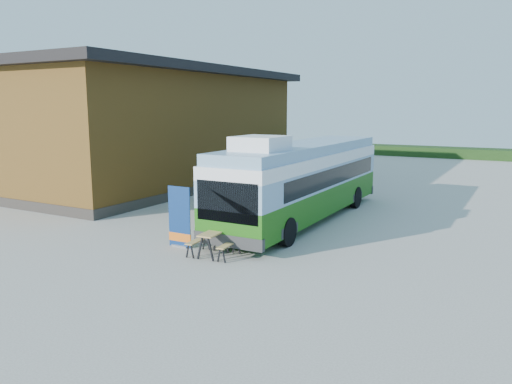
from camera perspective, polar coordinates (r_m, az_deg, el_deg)
The scene contains 10 objects.
ground at distance 19.45m, azimuth -4.81°, elevation -5.40°, with size 100.00×100.00×0.00m, color #BCB7AD.
barn at distance 33.12m, azimuth -10.40°, elevation 7.01°, with size 9.60×21.20×7.50m.
hedge at distance 53.81m, azimuth 26.38°, elevation 3.84°, with size 40.00×3.00×1.00m, color #264419.
bus at distance 22.37m, azimuth 5.39°, elevation 1.57°, with size 2.81×12.98×3.99m.
awning at distance 23.08m, azimuth 0.69°, elevation 4.33°, with size 3.02×4.92×0.56m.
banner at distance 18.34m, azimuth -8.74°, elevation -3.45°, with size 0.97×0.18×2.24m.
picnic_table at distance 17.17m, azimuth -4.91°, elevation -5.27°, with size 1.58×1.43×0.84m.
person_a at distance 22.73m, azimuth -1.84°, elevation -0.96°, with size 0.62×0.41×1.70m, color #999999.
person_b at distance 23.40m, azimuth -1.91°, elevation -0.27°, with size 0.98×0.76×2.01m, color #999999.
slurry_tanker at distance 38.26m, azimuth 3.90°, elevation 4.16°, with size 2.46×6.43×2.39m.
Camera 1 is at (10.52, -15.55, 5.06)m, focal length 35.00 mm.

